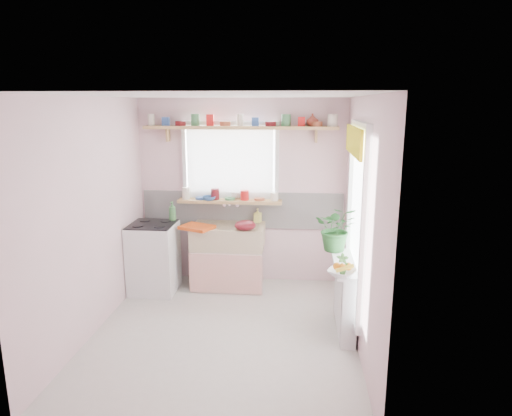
{
  "coord_description": "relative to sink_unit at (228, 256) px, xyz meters",
  "views": [
    {
      "loc": [
        0.77,
        -4.46,
        2.42
      ],
      "look_at": [
        0.29,
        0.55,
        1.27
      ],
      "focal_mm": 32.0,
      "sensor_mm": 36.0,
      "label": 1
    }
  ],
  "objects": [
    {
      "name": "cooker",
      "position": [
        -0.95,
        -0.24,
        0.03
      ],
      "size": [
        0.58,
        0.58,
        0.93
      ],
      "color": "white",
      "rests_on": "ground"
    },
    {
      "name": "room",
      "position": [
        0.81,
        -0.43,
        0.94
      ],
      "size": [
        3.2,
        3.2,
        3.2
      ],
      "color": "beige",
      "rests_on": "ground"
    },
    {
      "name": "soap_bottle_sink",
      "position": [
        0.38,
        0.21,
        0.51
      ],
      "size": [
        0.11,
        0.11,
        0.19
      ],
      "primitive_type": "imported",
      "rotation": [
        0.0,
        0.0,
        -0.26
      ],
      "color": "#DFDA63",
      "rests_on": "sink_unit"
    },
    {
      "name": "sink_unit",
      "position": [
        0.0,
        0.0,
        0.0
      ],
      "size": [
        0.95,
        0.65,
        1.11
      ],
      "color": "white",
      "rests_on": "ground"
    },
    {
      "name": "colander",
      "position": [
        0.25,
        -0.19,
        0.48
      ],
      "size": [
        0.33,
        0.33,
        0.12
      ],
      "primitive_type": "ellipsoid",
      "rotation": [
        0.0,
        0.0,
        0.22
      ],
      "color": "maroon",
      "rests_on": "sink_unit"
    },
    {
      "name": "sill_bowl",
      "position": [
        -0.27,
        0.13,
        0.76
      ],
      "size": [
        0.2,
        0.2,
        0.06
      ],
      "primitive_type": "imported",
      "rotation": [
        0.0,
        0.0,
        0.1
      ],
      "color": "#3366A8",
      "rests_on": "windowsill"
    },
    {
      "name": "fruit_bowl",
      "position": [
        1.36,
        -1.49,
        0.38
      ],
      "size": [
        0.36,
        0.36,
        0.07
      ],
      "primitive_type": "imported",
      "rotation": [
        0.0,
        0.0,
        -0.43
      ],
      "color": "silver",
      "rests_on": "radiator_ledge"
    },
    {
      "name": "sill_cup",
      "position": [
        0.07,
        0.25,
        0.77
      ],
      "size": [
        0.14,
        0.14,
        0.09
      ],
      "primitive_type": "imported",
      "rotation": [
        0.0,
        0.0,
        0.21
      ],
      "color": "beige",
      "rests_on": "windowsill"
    },
    {
      "name": "shelf_crockery",
      "position": [
        0.13,
        0.18,
        1.76
      ],
      "size": [
        2.47,
        0.11,
        0.12
      ],
      "color": "silver",
      "rests_on": "pine_shelf"
    },
    {
      "name": "shelf_vase",
      "position": [
        1.08,
        0.24,
        1.79
      ],
      "size": [
        0.15,
        0.15,
        0.16
      ],
      "primitive_type": "imported",
      "rotation": [
        0.0,
        0.0,
        -0.01
      ],
      "color": "#AC4835",
      "rests_on": "pine_shelf"
    },
    {
      "name": "herb_pot",
      "position": [
        1.36,
        -1.49,
        0.46
      ],
      "size": [
        0.13,
        0.09,
        0.23
      ],
      "primitive_type": "imported",
      "rotation": [
        0.0,
        0.0,
        0.11
      ],
      "color": "#3B6D2B",
      "rests_on": "radiator_ledge"
    },
    {
      "name": "cooker_bottle",
      "position": [
        -0.73,
        -0.06,
        0.61
      ],
      "size": [
        0.12,
        0.12,
        0.26
      ],
      "primitive_type": "imported",
      "rotation": [
        0.0,
        0.0,
        -0.27
      ],
      "color": "#3C7840",
      "rests_on": "cooker"
    },
    {
      "name": "fruit",
      "position": [
        1.37,
        -1.49,
        0.43
      ],
      "size": [
        0.2,
        0.14,
        0.1
      ],
      "color": "orange",
      "rests_on": "fruit_bowl"
    },
    {
      "name": "jade_plant",
      "position": [
        1.36,
        -0.69,
        0.61
      ],
      "size": [
        0.5,
        0.44,
        0.53
      ],
      "primitive_type": "imported",
      "rotation": [
        0.0,
        0.0,
        -0.07
      ],
      "color": "#255D28",
      "rests_on": "radiator_ledge"
    },
    {
      "name": "windowsill",
      "position": [
        -0.0,
        0.19,
        0.71
      ],
      "size": [
        1.4,
        0.22,
        0.04
      ],
      "primitive_type": "cube",
      "color": "tan",
      "rests_on": "room"
    },
    {
      "name": "dish_tray",
      "position": [
        -0.38,
        -0.19,
        0.44
      ],
      "size": [
        0.49,
        0.44,
        0.04
      ],
      "primitive_type": "cube",
      "rotation": [
        0.0,
        0.0,
        -0.42
      ],
      "color": "#CF4812",
      "rests_on": "sink_unit"
    },
    {
      "name": "sill_crockery",
      "position": [
        -0.02,
        0.19,
        0.78
      ],
      "size": [
        1.35,
        0.11,
        0.12
      ],
      "color": "silver",
      "rests_on": "windowsill"
    },
    {
      "name": "pine_shelf",
      "position": [
        0.15,
        0.18,
        1.69
      ],
      "size": [
        2.52,
        0.24,
        0.04
      ],
      "primitive_type": "cube",
      "color": "tan",
      "rests_on": "room"
    },
    {
      "name": "radiator_ledge",
      "position": [
        1.45,
        -1.09,
        -0.03
      ],
      "size": [
        0.22,
        0.95,
        0.78
      ],
      "color": "white",
      "rests_on": "ground"
    }
  ]
}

